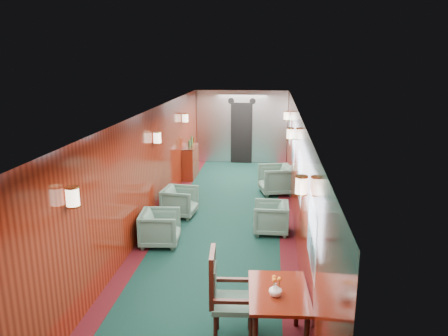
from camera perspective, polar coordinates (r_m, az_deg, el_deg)
name	(u,v)px	position (r m, az deg, el deg)	size (l,w,h in m)	color
room	(221,152)	(8.57, -0.45, 2.13)	(12.00, 12.10, 2.40)	black
bulkhead	(242,127)	(14.44, 2.33, 5.35)	(2.98, 0.17, 2.39)	silver
windows_right	(296,160)	(8.81, 9.40, 1.04)	(0.02, 8.60, 0.80)	silver
wall_sconces	(224,139)	(9.09, -0.03, 3.84)	(2.97, 7.97, 0.25)	#FFECC6
dining_table	(278,300)	(5.48, 7.11, -16.75)	(0.77, 1.05, 0.76)	maroon
side_chair	(224,293)	(5.55, 0.01, -15.99)	(0.57, 0.60, 1.20)	#1A3E35
credenza	(191,161)	(12.76, -4.37, 0.86)	(0.33, 1.04, 1.21)	maroon
flower_vase	(276,290)	(5.28, 6.75, -15.50)	(0.15, 0.15, 0.16)	white
armchair_left_near	(160,228)	(8.35, -8.35, -7.76)	(0.70, 0.72, 0.66)	#1A3E35
armchair_left_far	(180,202)	(9.75, -5.78, -4.41)	(0.69, 0.72, 0.65)	#1A3E35
armchair_right_near	(271,218)	(8.84, 6.12, -6.49)	(0.68, 0.70, 0.63)	#1A3E35
armchair_right_far	(276,180)	(11.30, 6.78, -1.54)	(0.79, 0.82, 0.74)	#1A3E35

